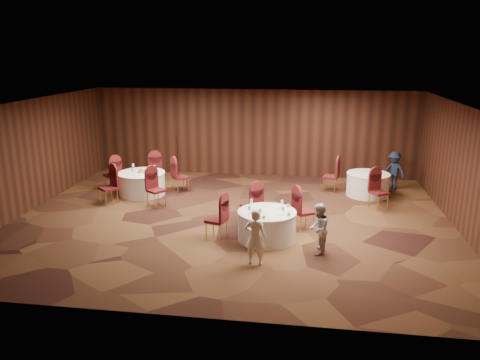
# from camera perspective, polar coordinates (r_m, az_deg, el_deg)

# --- Properties ---
(ground) EXTENTS (12.00, 12.00, 0.00)m
(ground) POSITION_cam_1_polar(r_m,az_deg,el_deg) (13.10, -0.99, -4.84)
(ground) COLOR black
(ground) RESTS_ON ground
(room_shell) EXTENTS (12.00, 12.00, 12.00)m
(room_shell) POSITION_cam_1_polar(r_m,az_deg,el_deg) (12.56, -1.04, 3.60)
(room_shell) COLOR silver
(room_shell) RESTS_ON ground
(table_main) EXTENTS (1.45, 1.45, 0.74)m
(table_main) POSITION_cam_1_polar(r_m,az_deg,el_deg) (11.65, 3.28, -5.54)
(table_main) COLOR white
(table_main) RESTS_ON ground
(table_left) EXTENTS (1.52, 1.52, 0.74)m
(table_left) POSITION_cam_1_polar(r_m,az_deg,el_deg) (15.58, -11.87, -0.40)
(table_left) COLOR white
(table_left) RESTS_ON ground
(table_right) EXTENTS (1.37, 1.37, 0.74)m
(table_right) POSITION_cam_1_polar(r_m,az_deg,el_deg) (15.70, 15.30, -0.50)
(table_right) COLOR white
(table_right) RESTS_ON ground
(chairs_main) EXTENTS (2.82, 1.91, 1.00)m
(chairs_main) POSITION_cam_1_polar(r_m,az_deg,el_deg) (12.20, 2.18, -3.91)
(chairs_main) COLOR #3E0C14
(chairs_main) RESTS_ON ground
(chairs_left) EXTENTS (3.08, 3.14, 1.00)m
(chairs_left) POSITION_cam_1_polar(r_m,az_deg,el_deg) (15.59, -11.74, 0.09)
(chairs_left) COLOR #3E0C14
(chairs_left) RESTS_ON ground
(chairs_right) EXTENTS (2.02, 2.30, 1.00)m
(chairs_right) POSITION_cam_1_polar(r_m,az_deg,el_deg) (15.16, 13.66, -0.46)
(chairs_right) COLOR #3E0C14
(chairs_right) RESTS_ON ground
(tabletop_main) EXTENTS (1.08, 1.09, 0.22)m
(tabletop_main) POSITION_cam_1_polar(r_m,az_deg,el_deg) (11.40, 3.90, -3.53)
(tabletop_main) COLOR silver
(tabletop_main) RESTS_ON table_main
(tabletop_left) EXTENTS (0.85, 0.78, 0.22)m
(tabletop_left) POSITION_cam_1_polar(r_m,az_deg,el_deg) (15.48, -11.99, 1.20)
(tabletop_left) COLOR silver
(tabletop_left) RESTS_ON table_left
(tabletop_right) EXTENTS (0.08, 0.08, 0.22)m
(tabletop_right) POSITION_cam_1_polar(r_m,az_deg,el_deg) (15.39, 16.43, 1.11)
(tabletop_right) COLOR silver
(tabletop_right) RESTS_ON table_right
(mic_stand) EXTENTS (0.24, 0.24, 1.58)m
(mic_stand) POSITION_cam_1_polar(r_m,az_deg,el_deg) (17.14, -7.58, 1.54)
(mic_stand) COLOR black
(mic_stand) RESTS_ON ground
(woman_a) EXTENTS (0.48, 0.33, 1.28)m
(woman_a) POSITION_cam_1_polar(r_m,az_deg,el_deg) (10.25, 1.87, -6.96)
(woman_a) COLOR silver
(woman_a) RESTS_ON ground
(woman_b) EXTENTS (0.54, 0.65, 1.21)m
(woman_b) POSITION_cam_1_polar(r_m,az_deg,el_deg) (10.93, 9.54, -5.91)
(woman_b) COLOR #B2B2B7
(woman_b) RESTS_ON ground
(man_c) EXTENTS (0.93, 0.92, 1.29)m
(man_c) POSITION_cam_1_polar(r_m,az_deg,el_deg) (16.62, 18.26, 1.10)
(man_c) COLOR black
(man_c) RESTS_ON ground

